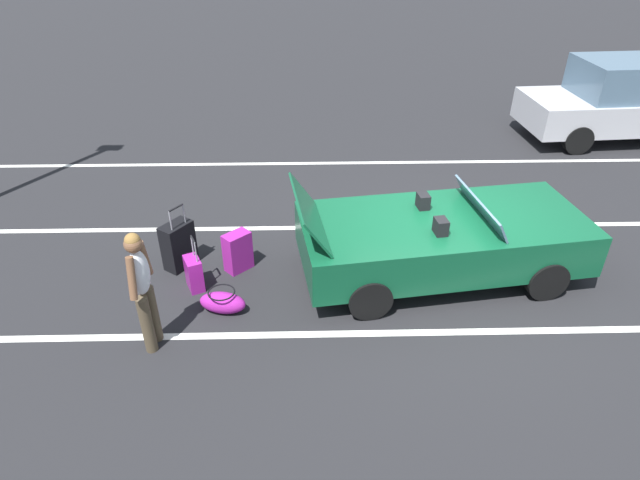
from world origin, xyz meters
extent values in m
plane|color=black|center=(0.00, 0.00, 0.00)|extent=(80.00, 80.00, 0.00)
cube|color=silver|center=(0.00, -1.34, 0.00)|extent=(18.00, 0.12, 0.01)
cube|color=silver|center=(0.00, 1.36, 0.00)|extent=(18.00, 0.12, 0.01)
cube|color=silver|center=(0.00, 4.06, 0.00)|extent=(18.00, 0.12, 0.01)
cube|color=#0F4C2D|center=(0.00, 0.00, 0.62)|extent=(4.31, 2.32, 0.64)
cube|color=#0F4C2D|center=(1.42, 0.20, 0.51)|extent=(1.54, 1.84, 0.38)
cube|color=slate|center=(0.51, 0.07, 1.09)|extent=(0.40, 1.56, 0.31)
cube|color=black|center=(-0.26, 0.34, 1.05)|extent=(0.19, 0.24, 0.22)
cube|color=black|center=(-0.15, -0.39, 1.05)|extent=(0.19, 0.24, 0.22)
cube|color=#0F4C2D|center=(-1.93, -0.28, 1.22)|extent=(0.60, 1.54, 0.54)
cylinder|color=black|center=(1.14, 0.98, 0.30)|extent=(0.63, 0.30, 0.60)
cylinder|color=black|center=(1.37, -0.62, 0.30)|extent=(0.63, 0.30, 0.60)
cylinder|color=black|center=(-1.37, 0.62, 0.30)|extent=(0.63, 0.30, 0.60)
cylinder|color=black|center=(-1.14, -0.98, 0.30)|extent=(0.63, 0.30, 0.60)
cube|color=black|center=(-3.92, 0.27, 0.37)|extent=(0.51, 0.55, 0.74)
cube|color=black|center=(-4.04, 0.36, 0.31)|extent=(0.24, 0.32, 0.41)
cylinder|color=gray|center=(-3.93, 0.12, 0.89)|extent=(0.03, 0.03, 0.30)
cylinder|color=gray|center=(-3.78, 0.33, 0.89)|extent=(0.03, 0.03, 0.30)
cylinder|color=black|center=(-3.86, 0.22, 1.04)|extent=(0.18, 0.23, 0.03)
sphere|color=black|center=(-3.93, 0.07, 0.02)|extent=(0.04, 0.04, 0.04)
sphere|color=black|center=(-3.73, 0.34, 0.02)|extent=(0.04, 0.04, 0.04)
cube|color=#991E8C|center=(-3.02, 0.17, 0.31)|extent=(0.46, 0.45, 0.62)
cube|color=#721669|center=(-3.11, 0.26, 0.26)|extent=(0.25, 0.23, 0.34)
sphere|color=black|center=(-3.06, 0.01, 0.02)|extent=(0.04, 0.04, 0.04)
sphere|color=black|center=(-2.86, 0.20, 0.02)|extent=(0.04, 0.04, 0.04)
cube|color=#991E8C|center=(-3.60, -0.30, 0.25)|extent=(0.32, 0.39, 0.50)
cylinder|color=gray|center=(-3.51, -0.36, 0.66)|extent=(0.03, 0.03, 0.32)
cylinder|color=gray|center=(-3.59, -0.19, 0.66)|extent=(0.03, 0.03, 0.32)
cylinder|color=black|center=(-3.55, -0.28, 0.82)|extent=(0.10, 0.18, 0.03)
sphere|color=black|center=(-3.49, -0.38, 0.02)|extent=(0.04, 0.04, 0.04)
sphere|color=black|center=(-3.58, -0.16, 0.02)|extent=(0.04, 0.04, 0.04)
ellipsoid|color=#991E8C|center=(-3.13, -0.85, 0.15)|extent=(0.69, 0.42, 0.30)
torus|color=black|center=(-3.13, -0.85, 0.33)|extent=(0.44, 0.44, 0.02)
cylinder|color=#4C3F2D|center=(-3.91, -1.37, 0.41)|extent=(0.16, 0.16, 0.82)
cylinder|color=#4C3F2D|center=(-3.93, -1.57, 0.41)|extent=(0.16, 0.16, 0.82)
ellipsoid|color=silver|center=(-3.92, -1.47, 1.12)|extent=(0.25, 0.34, 0.60)
sphere|color=brown|center=(-3.92, -1.47, 1.51)|extent=(0.21, 0.21, 0.21)
sphere|color=olive|center=(-3.92, -1.47, 1.56)|extent=(0.18, 0.18, 0.18)
cylinder|color=brown|center=(-3.90, -1.27, 1.19)|extent=(0.11, 0.20, 0.53)
cylinder|color=brown|center=(-3.94, -1.68, 1.19)|extent=(0.11, 0.20, 0.53)
cube|color=#B2B2B7|center=(5.37, 5.39, 0.67)|extent=(4.61, 2.11, 0.70)
cube|color=slate|center=(5.27, 5.38, 1.42)|extent=(2.21, 1.76, 0.80)
cylinder|color=black|center=(3.92, 6.12, 0.32)|extent=(0.65, 0.26, 0.64)
cylinder|color=black|center=(4.03, 4.47, 0.32)|extent=(0.65, 0.26, 0.64)
camera|label=1|loc=(-1.93, -6.57, 4.77)|focal=30.01mm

